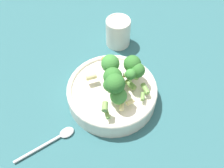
{
  "coord_description": "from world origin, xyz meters",
  "views": [
    {
      "loc": [
        0.07,
        0.38,
        0.57
      ],
      "look_at": [
        0.0,
        0.0,
        0.06
      ],
      "focal_mm": 42.0,
      "sensor_mm": 36.0,
      "label": 1
    }
  ],
  "objects": [
    {
      "name": "ground_plane",
      "position": [
        0.0,
        0.0,
        0.0
      ],
      "size": [
        3.0,
        3.0,
        0.0
      ],
      "primitive_type": "plane",
      "color": "#2D6066"
    },
    {
      "name": "bowl",
      "position": [
        0.0,
        0.0,
        0.03
      ],
      "size": [
        0.23,
        0.23,
        0.05
      ],
      "color": "silver",
      "rests_on": "ground_plane"
    },
    {
      "name": "pasta_salad",
      "position": [
        -0.02,
        0.01,
        0.1
      ],
      "size": [
        0.15,
        0.19,
        0.09
      ],
      "color": "#8CB766",
      "rests_on": "bowl"
    },
    {
      "name": "cup",
      "position": [
        -0.05,
        -0.21,
        0.04
      ],
      "size": [
        0.07,
        0.07,
        0.09
      ],
      "color": "silver",
      "rests_on": "ground_plane"
    },
    {
      "name": "spoon",
      "position": [
        0.15,
        0.09,
        0.01
      ],
      "size": [
        0.14,
        0.08,
        0.01
      ],
      "rotation": [
        0.0,
        0.0,
        9.85
      ],
      "color": "silver",
      "rests_on": "ground_plane"
    }
  ]
}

